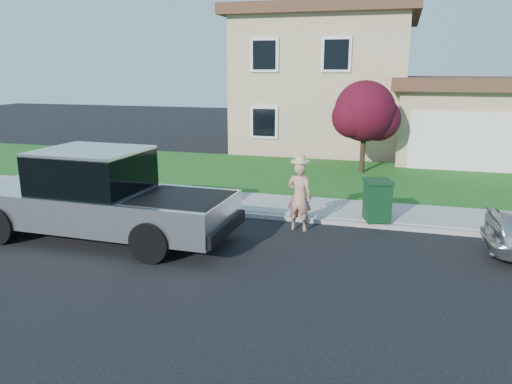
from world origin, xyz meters
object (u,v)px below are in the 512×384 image
woman (299,195)px  pickup_truck (99,197)px  trash_bin (377,200)px  ornamental_tree (366,114)px

woman → pickup_truck: bearing=33.7°
trash_bin → pickup_truck: bearing=-173.0°
woman → trash_bin: 2.11m
woman → ornamental_tree: size_ratio=0.56×
woman → trash_bin: (1.88, 0.95, -0.23)m
woman → trash_bin: bearing=-142.6°
pickup_truck → woman: bearing=24.5°
ornamental_tree → trash_bin: bearing=-82.6°
pickup_truck → trash_bin: bearing=25.6°
trash_bin → ornamental_tree: bearing=80.2°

